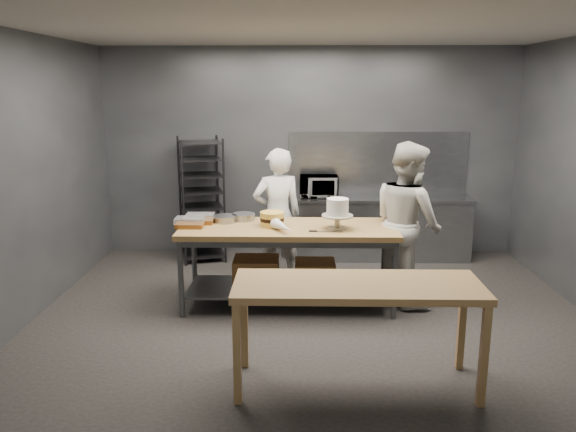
{
  "coord_description": "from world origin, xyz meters",
  "views": [
    {
      "loc": [
        -0.16,
        -5.7,
        2.44
      ],
      "look_at": [
        -0.27,
        0.3,
        1.05
      ],
      "focal_mm": 35.0,
      "sensor_mm": 36.0,
      "label": 1
    }
  ],
  "objects_px": {
    "near_counter": "(357,293)",
    "speed_rack": "(202,200)",
    "work_table": "(285,257)",
    "frosted_cake_stand": "(338,210)",
    "chef_right": "(407,223)",
    "layer_cake": "(272,219)",
    "chef_behind": "(277,216)",
    "microwave": "(319,186)"
  },
  "relations": [
    {
      "from": "speed_rack",
      "to": "chef_behind",
      "type": "relative_size",
      "value": 1.02
    },
    {
      "from": "near_counter",
      "to": "microwave",
      "type": "xyz_separation_m",
      "value": [
        -0.19,
        3.61,
        0.24
      ]
    },
    {
      "from": "near_counter",
      "to": "speed_rack",
      "type": "height_order",
      "value": "speed_rack"
    },
    {
      "from": "speed_rack",
      "to": "chef_behind",
      "type": "xyz_separation_m",
      "value": [
        1.12,
        -0.96,
        -0.0
      ]
    },
    {
      "from": "frosted_cake_stand",
      "to": "layer_cake",
      "type": "distance_m",
      "value": 0.74
    },
    {
      "from": "near_counter",
      "to": "speed_rack",
      "type": "relative_size",
      "value": 1.14
    },
    {
      "from": "chef_behind",
      "to": "microwave",
      "type": "distance_m",
      "value": 1.2
    },
    {
      "from": "work_table",
      "to": "frosted_cake_stand",
      "type": "xyz_separation_m",
      "value": [
        0.57,
        -0.1,
        0.56
      ]
    },
    {
      "from": "near_counter",
      "to": "frosted_cake_stand",
      "type": "distance_m",
      "value": 1.7
    },
    {
      "from": "chef_behind",
      "to": "speed_rack",
      "type": "bearing_deg",
      "value": -57.07
    },
    {
      "from": "speed_rack",
      "to": "layer_cake",
      "type": "bearing_deg",
      "value": -57.94
    },
    {
      "from": "near_counter",
      "to": "chef_right",
      "type": "bearing_deg",
      "value": 68.65
    },
    {
      "from": "microwave",
      "to": "layer_cake",
      "type": "relative_size",
      "value": 2.03
    },
    {
      "from": "chef_right",
      "to": "work_table",
      "type": "bearing_deg",
      "value": 76.18
    },
    {
      "from": "chef_right",
      "to": "frosted_cake_stand",
      "type": "relative_size",
      "value": 5.44
    },
    {
      "from": "microwave",
      "to": "frosted_cake_stand",
      "type": "distance_m",
      "value": 1.95
    },
    {
      "from": "near_counter",
      "to": "chef_right",
      "type": "distance_m",
      "value": 2.1
    },
    {
      "from": "work_table",
      "to": "frosted_cake_stand",
      "type": "relative_size",
      "value": 7.06
    },
    {
      "from": "chef_behind",
      "to": "layer_cake",
      "type": "xyz_separation_m",
      "value": [
        -0.03,
        -0.77,
        0.15
      ]
    },
    {
      "from": "work_table",
      "to": "near_counter",
      "type": "bearing_deg",
      "value": -70.53
    },
    {
      "from": "work_table",
      "to": "frosted_cake_stand",
      "type": "bearing_deg",
      "value": -9.93
    },
    {
      "from": "speed_rack",
      "to": "chef_right",
      "type": "height_order",
      "value": "chef_right"
    },
    {
      "from": "chef_right",
      "to": "layer_cake",
      "type": "height_order",
      "value": "chef_right"
    },
    {
      "from": "work_table",
      "to": "microwave",
      "type": "bearing_deg",
      "value": 76.73
    },
    {
      "from": "chef_behind",
      "to": "layer_cake",
      "type": "distance_m",
      "value": 0.79
    },
    {
      "from": "chef_right",
      "to": "layer_cake",
      "type": "bearing_deg",
      "value": 74.45
    },
    {
      "from": "work_table",
      "to": "chef_right",
      "type": "distance_m",
      "value": 1.44
    },
    {
      "from": "work_table",
      "to": "layer_cake",
      "type": "height_order",
      "value": "layer_cake"
    },
    {
      "from": "speed_rack",
      "to": "chef_behind",
      "type": "distance_m",
      "value": 1.48
    },
    {
      "from": "speed_rack",
      "to": "layer_cake",
      "type": "height_order",
      "value": "speed_rack"
    },
    {
      "from": "speed_rack",
      "to": "chef_right",
      "type": "relative_size",
      "value": 0.95
    },
    {
      "from": "frosted_cake_stand",
      "to": "speed_rack",
      "type": "bearing_deg",
      "value": 134.1
    },
    {
      "from": "work_table",
      "to": "near_counter",
      "type": "relative_size",
      "value": 1.2
    },
    {
      "from": "chef_right",
      "to": "microwave",
      "type": "bearing_deg",
      "value": 8.4
    },
    {
      "from": "chef_behind",
      "to": "microwave",
      "type": "height_order",
      "value": "chef_behind"
    },
    {
      "from": "near_counter",
      "to": "layer_cake",
      "type": "relative_size",
      "value": 7.49
    },
    {
      "from": "work_table",
      "to": "chef_right",
      "type": "height_order",
      "value": "chef_right"
    },
    {
      "from": "layer_cake",
      "to": "microwave",
      "type": "bearing_deg",
      "value": 72.22
    },
    {
      "from": "chef_right",
      "to": "microwave",
      "type": "distance_m",
      "value": 1.91
    },
    {
      "from": "chef_behind",
      "to": "frosted_cake_stand",
      "type": "bearing_deg",
      "value": 111.16
    },
    {
      "from": "chef_behind",
      "to": "chef_right",
      "type": "distance_m",
      "value": 1.63
    },
    {
      "from": "speed_rack",
      "to": "chef_right",
      "type": "xyz_separation_m",
      "value": [
        2.62,
        -1.57,
        0.07
      ]
    }
  ]
}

